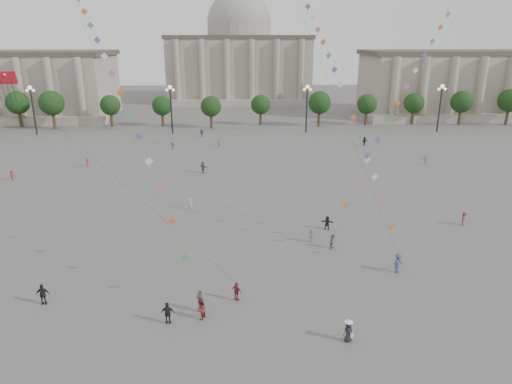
{
  "coord_description": "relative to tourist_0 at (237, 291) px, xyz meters",
  "views": [
    {
      "loc": [
        0.41,
        -31.5,
        20.36
      ],
      "look_at": [
        1.83,
        12.0,
        5.61
      ],
      "focal_mm": 32.0,
      "sensor_mm": 36.0,
      "label": 1
    }
  ],
  "objects": [
    {
      "name": "kite_train_east",
      "position": [
        26.71,
        27.38,
        22.35
      ],
      "size": [
        32.16,
        33.43,
        61.55
      ],
      "color": "#3F3F3F",
      "rests_on": "ground"
    },
    {
      "name": "kite_flyer_1",
      "position": [
        14.65,
        4.19,
        0.12
      ],
      "size": [
        1.4,
        1.28,
        1.89
      ],
      "primitive_type": "imported",
      "rotation": [
        0.0,
        0.0,
        0.62
      ],
      "color": "#36427A",
      "rests_on": "ground"
    },
    {
      "name": "person_crowd_12",
      "position": [
        -5.59,
        37.22,
        0.15
      ],
      "size": [
        1.67,
        1.69,
        1.94
      ],
      "primitive_type": "imported",
      "rotation": [
        0.0,
        0.0,
        2.34
      ],
      "color": "slate",
      "rests_on": "ground"
    },
    {
      "name": "person_crowd_17",
      "position": [
        -25.03,
        41.39,
        -0.08
      ],
      "size": [
        0.64,
        1.0,
        1.48
      ],
      "primitive_type": "imported",
      "rotation": [
        0.0,
        0.0,
        1.48
      ],
      "color": "#9A2A44",
      "rests_on": "ground"
    },
    {
      "name": "hall_central",
      "position": [
        0.1,
        128.22,
        13.41
      ],
      "size": [
        48.3,
        34.3,
        35.5
      ],
      "color": "#A39688",
      "rests_on": "ground"
    },
    {
      "name": "ground",
      "position": [
        0.1,
        -1.0,
        -0.82
      ],
      "size": [
        360.0,
        360.0,
        0.0
      ],
      "primitive_type": "plane",
      "color": "#5C5A57",
      "rests_on": "ground"
    },
    {
      "name": "tourist_3",
      "position": [
        -2.8,
        -1.51,
        0.13
      ],
      "size": [
        0.99,
        1.18,
        1.89
      ],
      "primitive_type": "imported",
      "rotation": [
        0.0,
        0.0,
        2.15
      ],
      "color": "slate",
      "rests_on": "ground"
    },
    {
      "name": "person_crowd_2",
      "position": [
        -34.03,
        34.3,
        -0.06
      ],
      "size": [
        0.8,
        1.1,
        1.52
      ],
      "primitive_type": "imported",
      "rotation": [
        0.0,
        0.0,
        1.31
      ],
      "color": "brown",
      "rests_on": "ground"
    },
    {
      "name": "lamp_post_mid_east",
      "position": [
        15.1,
        69.0,
        6.53
      ],
      "size": [
        2.0,
        0.9,
        10.65
      ],
      "color": "#262628",
      "rests_on": "ground"
    },
    {
      "name": "lamp_post_mid_west",
      "position": [
        -14.9,
        69.0,
        6.53
      ],
      "size": [
        2.0,
        0.9,
        10.65
      ],
      "color": "#262628",
      "rests_on": "ground"
    },
    {
      "name": "person_crowd_6",
      "position": [
        7.73,
        10.95,
        -0.05
      ],
      "size": [
        1.12,
        0.82,
        1.55
      ],
      "primitive_type": "imported",
      "rotation": [
        0.0,
        0.0,
        0.28
      ],
      "color": "slate",
      "rests_on": "ground"
    },
    {
      "name": "person_crowd_8",
      "position": [
        25.8,
        14.95,
        -0.02
      ],
      "size": [
        1.1,
        1.17,
        1.59
      ],
      "primitive_type": "imported",
      "rotation": [
        0.0,
        0.0,
        0.91
      ],
      "color": "maroon",
      "rests_on": "ground"
    },
    {
      "name": "kite_flyer_0",
      "position": [
        -2.7,
        -2.52,
        0.03
      ],
      "size": [
        0.94,
        1.03,
        1.71
      ],
      "primitive_type": "imported",
      "rotation": [
        0.0,
        0.0,
        4.26
      ],
      "color": "maroon",
      "rests_on": "ground"
    },
    {
      "name": "lamp_post_far_west",
      "position": [
        -44.9,
        69.0,
        6.53
      ],
      "size": [
        2.0,
        0.9,
        10.65
      ],
      "color": "#262628",
      "rests_on": "ground"
    },
    {
      "name": "dragon_kite",
      "position": [
        -17.89,
        4.53,
        15.7
      ],
      "size": [
        10.22,
        2.8,
        24.51
      ],
      "color": "red",
      "rests_on": "ground"
    },
    {
      "name": "person_crowd_13",
      "position": [
        -5.91,
        21.0,
        -0.08
      ],
      "size": [
        0.64,
        0.57,
        1.49
      ],
      "primitive_type": "imported",
      "rotation": [
        0.0,
        0.0,
        2.66
      ],
      "color": "beige",
      "rests_on": "ground"
    },
    {
      "name": "person_crowd_0",
      "position": [
        -8.07,
        65.37,
        0.07
      ],
      "size": [
        1.08,
        0.54,
        1.77
      ],
      "primitive_type": "imported",
      "rotation": [
        0.0,
        0.0,
        0.1
      ],
      "color": "navy",
      "rests_on": "ground"
    },
    {
      "name": "lamp_post_far_east",
      "position": [
        45.1,
        69.0,
        6.53
      ],
      "size": [
        2.0,
        0.9,
        10.65
      ],
      "color": "#262628",
      "rests_on": "ground"
    },
    {
      "name": "person_crowd_3",
      "position": [
        10.0,
        14.31,
        -0.04
      ],
      "size": [
        1.52,
        0.84,
        1.56
      ],
      "primitive_type": "imported",
      "rotation": [
        0.0,
        0.0,
        2.86
      ],
      "color": "black",
      "rests_on": "ground"
    },
    {
      "name": "person_crowd_9",
      "position": [
        25.01,
        55.8,
        0.05
      ],
      "size": [
        1.6,
        1.4,
        1.75
      ],
      "primitive_type": "imported",
      "rotation": [
        0.0,
        0.0,
        0.66
      ],
      "color": "black",
      "rests_on": "ground"
    },
    {
      "name": "kite_flyer_2",
      "position": [
        9.7,
        9.41,
        -0.04
      ],
      "size": [
        0.92,
        0.96,
        1.56
      ],
      "primitive_type": "imported",
      "rotation": [
        0.0,
        0.0,
        0.97
      ],
      "color": "#5D5E62",
      "rests_on": "ground"
    },
    {
      "name": "kite_train_west",
      "position": [
        -18.72,
        26.97,
        23.2
      ],
      "size": [
        30.45,
        54.88,
        76.44
      ],
      "color": "#3F3F3F",
      "rests_on": "ground"
    },
    {
      "name": "hat_person",
      "position": [
        7.89,
        -5.55,
        0.01
      ],
      "size": [
        0.9,
        0.77,
        1.69
      ],
      "color": "black",
      "rests_on": "ground"
    },
    {
      "name": "person_crowd_10",
      "position": [
        -16.32,
        58.85,
        -0.01
      ],
      "size": [
        0.65,
        0.7,
        1.61
      ],
      "primitive_type": "imported",
      "rotation": [
        0.0,
        0.0,
        2.15
      ],
      "color": "#AFB0AB",
      "rests_on": "ground"
    },
    {
      "name": "tourist_1",
      "position": [
        -5.11,
        -3.0,
        0.06
      ],
      "size": [
        1.03,
        0.43,
        1.76
      ],
      "primitive_type": "imported",
      "rotation": [
        0.0,
        0.0,
        3.14
      ],
      "color": "black",
      "rests_on": "ground"
    },
    {
      "name": "person_crowd_4",
      "position": [
        -3.9,
        55.71,
        0.11
      ],
      "size": [
        1.14,
        1.8,
        1.85
      ],
      "primitive_type": "imported",
      "rotation": [
        0.0,
        0.0,
        4.34
      ],
      "color": "#B0B1AC",
      "rests_on": "ground"
    },
    {
      "name": "tree_row",
      "position": [
        0.1,
        77.0,
        4.57
      ],
      "size": [
        137.12,
        5.12,
        8.0
      ],
      "color": "#3B271D",
      "rests_on": "ground"
    },
    {
      "name": "tourist_0",
      "position": [
        0.0,
        0.0,
        0.0
      ],
      "size": [
        1.0,
        0.9,
        1.64
      ],
      "primitive_type": "imported",
      "rotation": [
        0.0,
        0.0,
        2.48
      ],
      "color": "maroon",
      "rests_on": "ground"
    },
    {
      "name": "person_crowd_7",
      "position": [
        31.71,
        41.54,
        -0.06
      ],
      "size": [
        1.43,
        0.53,
        1.51
      ],
      "primitive_type": "imported",
      "rotation": [
        0.0,
        0.0,
        3.08
      ],
      "color": "#B7B6B2",
      "rests_on": "ground"
    },
    {
      "name": "tourist_4",
      "position": [
        -15.5,
        -0.08,
        0.09
      ],
      "size": [
        1.1,
        0.53,
        1.81
      ],
      "primitive_type": "imported",
      "rotation": [
        0.0,
        0.0,
        3.23
      ],
      "color": "black",
      "rests_on": "ground"
    },
    {
      "name": "person_crowd_16",
      "position": [
        -12.76,
        53.82,
        -0.08
      ],
      "size": [
        0.93,
        0.54,
        1.48
      ],
      "primitive_type": "imported",
      "rotation": [
        0.0,
        0.0,
        6.07
      ],
      "color": "slate",
      "rests_on": "ground"
    }
  ]
}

